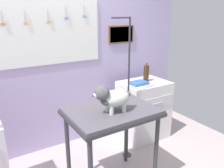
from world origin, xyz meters
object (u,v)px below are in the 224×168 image
grooming_table (111,118)px  grooming_arm (128,97)px  soda_bottle (146,73)px  dog (112,98)px  cabinet_right (143,110)px

grooming_table → grooming_arm: grooming_arm is taller
grooming_table → soda_bottle: (1.00, 0.66, 0.19)m
dog → soda_bottle: dog is taller
cabinet_right → soda_bottle: bearing=25.9°
grooming_arm → dog: 0.69m
grooming_table → dog: 0.27m
dog → cabinet_right: (1.01, 0.72, -0.63)m
grooming_arm → cabinet_right: 0.72m
grooming_arm → soda_bottle: grooming_arm is taller
grooming_arm → cabinet_right: size_ratio=2.06×
grooming_arm → soda_bottle: bearing=29.8°
grooming_arm → soda_bottle: (0.55, 0.32, 0.16)m
grooming_table → soda_bottle: soda_bottle is taller
grooming_arm → soda_bottle: 0.65m
cabinet_right → soda_bottle: size_ratio=3.10×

